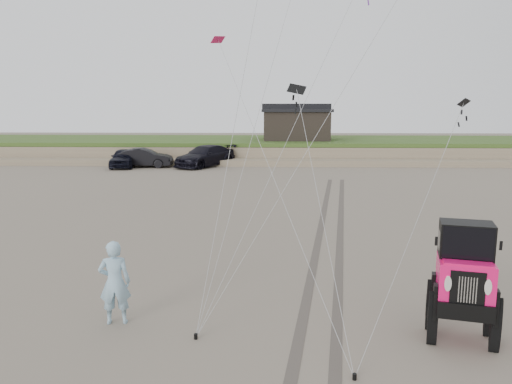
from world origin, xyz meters
TOP-DOWN VIEW (x-y plane):
  - ground at (0.00, 0.00)m, footprint 160.00×160.00m
  - dune_ridge at (0.00, 37.50)m, footprint 160.00×14.25m
  - cabin at (2.00, 37.00)m, footprint 6.40×5.40m
  - truck_a at (-12.15, 29.16)m, footprint 2.21×4.58m
  - truck_b at (-10.57, 29.27)m, footprint 4.64×1.70m
  - truck_c at (-5.68, 29.86)m, footprint 5.18×6.23m
  - jeep at (3.84, -0.34)m, footprint 3.61×5.86m
  - man at (-3.73, 0.29)m, footprint 0.78×0.59m
  - stake_main at (-1.79, -0.46)m, footprint 0.08×0.08m
  - stake_aux at (1.35, -1.96)m, footprint 0.08×0.08m
  - tire_tracks at (2.00, 8.00)m, footprint 5.22×29.74m

SIDE VIEW (x-z plane):
  - ground at x=0.00m, z-range 0.00..0.00m
  - tire_tracks at x=2.00m, z-range 0.00..0.01m
  - stake_main at x=-1.79m, z-range 0.00..0.12m
  - stake_aux at x=1.35m, z-range 0.00..0.12m
  - truck_a at x=-12.15m, z-range 0.00..1.51m
  - truck_b at x=-10.57m, z-range 0.00..1.52m
  - dune_ridge at x=0.00m, z-range -0.04..1.68m
  - truck_c at x=-5.68m, z-range 0.00..1.70m
  - man at x=-3.73m, z-range 0.00..1.95m
  - jeep at x=3.84m, z-range 0.00..2.03m
  - cabin at x=2.00m, z-range 1.56..4.91m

